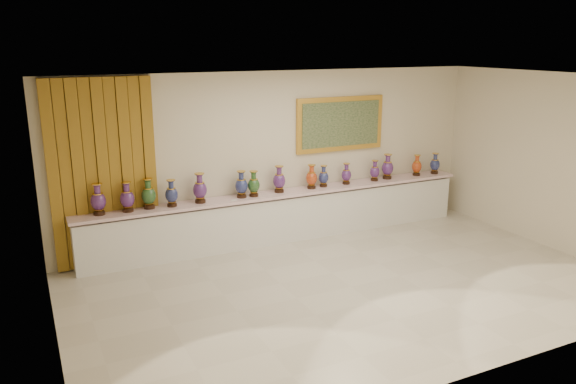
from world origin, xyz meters
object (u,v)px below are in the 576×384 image
object	(u,v)px
counter	(285,216)
vase_0	(98,201)
vase_1	(127,198)
vase_2	(149,195)

from	to	relation	value
counter	vase_0	distance (m)	3.23
vase_0	vase_1	size ratio (longest dim) A/B	1.04
vase_1	counter	bearing A→B (deg)	0.50
counter	vase_0	size ratio (longest dim) A/B	14.69
counter	vase_2	size ratio (longest dim) A/B	14.83
vase_2	vase_0	bearing A→B (deg)	-179.70
vase_0	vase_2	distance (m)	0.77
counter	vase_2	world-z (taller)	vase_2
counter	vase_0	world-z (taller)	vase_0
counter	vase_1	size ratio (longest dim) A/B	15.22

